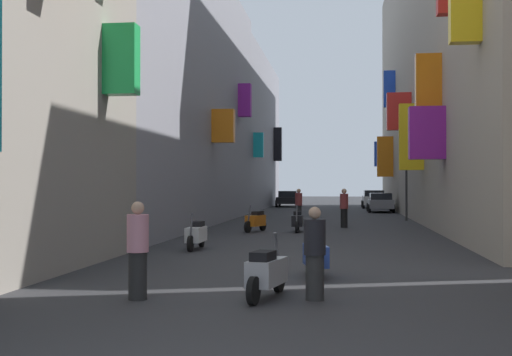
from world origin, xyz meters
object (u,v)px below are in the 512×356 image
(scooter_black, at_px, (297,221))
(scooter_white, at_px, (196,234))
(scooter_orange, at_px, (256,221))
(pedestrian_mid_street, at_px, (299,205))
(parked_car_black, at_px, (288,198))
(parked_car_white, at_px, (374,199))
(pedestrian_crossing, at_px, (344,208))
(scooter_silver, at_px, (267,272))
(parked_car_grey, at_px, (380,202))
(scooter_blue, at_px, (316,255))
(traffic_light_near_corner, at_px, (406,166))
(pedestrian_near_left, at_px, (315,254))
(pedestrian_near_right, at_px, (138,251))

(scooter_black, xyz_separation_m, scooter_white, (-2.57, -7.90, -0.00))
(scooter_orange, distance_m, pedestrian_mid_street, 8.14)
(parked_car_black, bearing_deg, parked_car_white, -16.42)
(parked_car_black, xyz_separation_m, pedestrian_crossing, (4.76, -27.03, 0.17))
(scooter_silver, relative_size, scooter_white, 0.97)
(parked_car_grey, height_order, pedestrian_crossing, pedestrian_crossing)
(pedestrian_crossing, bearing_deg, scooter_blue, -92.34)
(scooter_orange, bearing_deg, pedestrian_mid_street, 80.89)
(scooter_silver, xyz_separation_m, pedestrian_crossing, (1.41, 19.05, 0.44))
(scooter_silver, relative_size, traffic_light_near_corner, 0.43)
(pedestrian_crossing, height_order, pedestrian_near_left, pedestrian_crossing)
(parked_car_black, xyz_separation_m, traffic_light_near_corner, (8.15, -20.84, 2.25))
(parked_car_white, bearing_deg, scooter_black, -99.15)
(scooter_silver, relative_size, scooter_blue, 1.04)
(pedestrian_near_left, xyz_separation_m, pedestrian_near_right, (-3.06, -0.35, 0.05))
(parked_car_black, height_order, scooter_white, parked_car_black)
(pedestrian_near_left, relative_size, traffic_light_near_corner, 0.37)
(parked_car_black, xyz_separation_m, scooter_blue, (4.10, -43.26, -0.27))
(parked_car_black, bearing_deg, pedestrian_crossing, -80.01)
(parked_car_grey, xyz_separation_m, scooter_orange, (-6.30, -20.03, -0.26))
(scooter_silver, distance_m, pedestrian_mid_street, 24.04)
(scooter_silver, height_order, pedestrian_near_right, pedestrian_near_right)
(scooter_white, bearing_deg, parked_car_black, 90.35)
(parked_car_black, relative_size, traffic_light_near_corner, 0.95)
(scooter_black, bearing_deg, scooter_orange, -171.99)
(scooter_silver, distance_m, pedestrian_near_left, 0.92)
(scooter_orange, height_order, pedestrian_crossing, pedestrian_crossing)
(parked_car_black, relative_size, scooter_black, 2.09)
(scooter_black, xyz_separation_m, pedestrian_near_left, (1.40, -16.29, 0.34))
(scooter_silver, height_order, scooter_blue, same)
(scooter_silver, xyz_separation_m, pedestrian_near_right, (-2.21, -0.41, 0.39))
(parked_car_grey, distance_m, pedestrian_crossing, 17.16)
(scooter_orange, bearing_deg, parked_car_grey, 72.54)
(pedestrian_near_left, relative_size, pedestrian_near_right, 0.95)
(parked_car_grey, xyz_separation_m, pedestrian_near_left, (-3.17, -36.07, 0.08))
(pedestrian_near_left, height_order, pedestrian_mid_street, pedestrian_mid_street)
(scooter_orange, bearing_deg, parked_car_white, 77.50)
(scooter_blue, distance_m, pedestrian_near_left, 2.91)
(parked_car_grey, height_order, scooter_orange, parked_car_grey)
(pedestrian_crossing, distance_m, pedestrian_near_left, 19.12)
(scooter_blue, bearing_deg, scooter_orange, 102.97)
(scooter_orange, distance_m, scooter_black, 1.75)
(parked_car_black, bearing_deg, pedestrian_mid_street, -83.91)
(scooter_white, relative_size, pedestrian_mid_street, 1.11)
(parked_car_white, bearing_deg, scooter_orange, -102.50)
(pedestrian_near_right, bearing_deg, pedestrian_mid_street, 87.15)
(parked_car_grey, height_order, pedestrian_near_left, pedestrian_near_left)
(pedestrian_crossing, bearing_deg, scooter_black, -124.76)
(scooter_orange, xyz_separation_m, scooter_blue, (3.03, -13.16, -0.00))
(scooter_orange, bearing_deg, pedestrian_near_right, -89.74)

